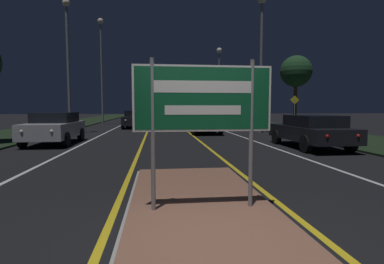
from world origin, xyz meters
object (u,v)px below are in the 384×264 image
Objects in this scene: car_receding_1 at (204,123)px; warning_sign at (294,110)px; streetlight_right_near at (262,37)px; streetlight_left_near at (68,52)px; streetlight_left_far at (101,55)px; car_receding_0 at (311,130)px; car_approaching_0 at (54,127)px; car_approaching_1 at (136,119)px; streetlight_right_far at (219,70)px; car_receding_2 at (192,117)px; car_receding_3 at (213,115)px; highway_sign at (203,104)px.

car_receding_1 is 6.08m from warning_sign.
streetlight_left_near is at bearing 178.12° from streetlight_right_near.
streetlight_left_far is 4.33× the size of warning_sign.
car_receding_0 is 11.61m from car_approaching_0.
streetlight_right_far is at bearing 43.76° from car_approaching_1.
warning_sign is (10.92, -6.72, 0.77)m from car_approaching_1.
car_approaching_0 reaches higher than car_receding_2.
car_receding_1 is (-3.40, 7.54, -0.04)m from car_receding_0.
warning_sign is at bearing -4.73° from car_receding_1.
car_receding_0 is 0.95× the size of car_receding_3.
highway_sign is at bearing -96.21° from car_receding_2.
car_receding_1 is (8.57, -11.63, -6.24)m from streetlight_left_far.
streetlight_left_near reaches higher than car_receding_0.
car_receding_3 is (12.21, 4.54, -6.16)m from streetlight_left_far.
highway_sign is 23.98m from car_receding_2.
car_approaching_1 is at bearing -152.20° from car_receding_2.
highway_sign is 11.51m from car_approaching_0.
car_receding_2 is 11.08m from warning_sign.
car_receding_2 is 1.10× the size of car_approaching_0.
warning_sign is (13.90, 4.35, 0.76)m from car_approaching_0.
streetlight_left_far is at bearing -165.83° from streetlight_right_far.
streetlight_right_near reaches higher than car_approaching_1.
car_receding_0 is at bearing -90.58° from car_receding_3.
car_receding_0 is 1.89× the size of warning_sign.
streetlight_right_far reaches higher than car_receding_1.
streetlight_right_near is 11.05m from car_receding_2.
streetlight_left_far is at bearing 103.17° from highway_sign.
streetlight_right_near is at bearing -42.76° from streetlight_left_far.
car_receding_2 is (-3.83, -5.88, -5.23)m from streetlight_right_far.
streetlight_left_far is 11.08m from car_receding_2.
streetlight_right_near reaches higher than car_receding_2.
streetlight_left_near is 2.03× the size of car_receding_1.
streetlight_right_far is 1.81× the size of car_approaching_1.
car_approaching_0 is at bearing -87.65° from streetlight_left_far.
streetlight_left_far is (-6.21, 26.52, 5.19)m from highway_sign.
warning_sign is at bearing 17.37° from car_approaching_0.
streetlight_right_near is 3.77× the size of warning_sign.
streetlight_right_near is at bearing 86.56° from car_receding_0.
streetlight_right_far is at bearing 97.25° from warning_sign.
warning_sign is at bearing -39.75° from streetlight_left_far.
streetlight_left_far is 23.44m from car_receding_0.
highway_sign is 21.29m from car_approaching_1.
highway_sign is 27.72m from streetlight_left_far.
car_approaching_1 reaches higher than car_receding_0.
highway_sign is at bearing -61.17° from car_approaching_0.
car_receding_3 reaches higher than car_receding_0.
car_approaching_0 is (-8.12, -13.78, -0.00)m from car_receding_2.
highway_sign is 0.28× the size of streetlight_right_far.
streetlight_right_far is at bearing 56.94° from car_receding_2.
streetlight_left_near is 1.86× the size of car_receding_2.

